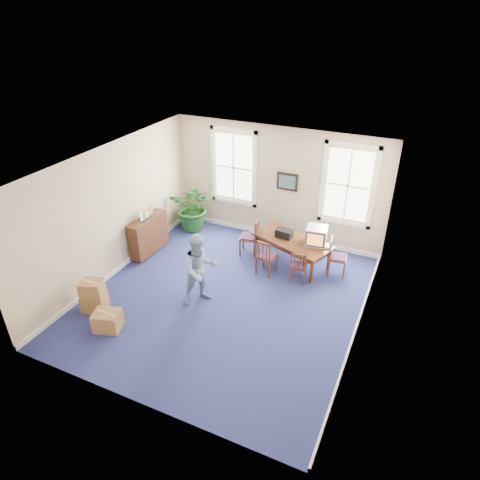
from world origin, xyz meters
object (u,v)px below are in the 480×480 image
at_px(man, 200,269).
at_px(potted_plant, 194,207).
at_px(credenza, 149,237).
at_px(chair_near_left, 267,256).
at_px(crt_tv, 316,236).
at_px(cardboard_boxes, 103,295).
at_px(conference_table, 291,251).

height_order(man, potted_plant, man).
bearing_deg(credenza, chair_near_left, 9.30).
distance_m(crt_tv, credenza, 4.41).
bearing_deg(cardboard_boxes, chair_near_left, 46.33).
bearing_deg(potted_plant, credenza, -103.91).
relative_size(potted_plant, cardboard_boxes, 1.05).
bearing_deg(conference_table, cardboard_boxes, -111.62).
bearing_deg(credenza, man, -26.86).
distance_m(man, cardboard_boxes, 2.18).
bearing_deg(crt_tv, cardboard_boxes, -143.95).
bearing_deg(crt_tv, credenza, -172.62).
relative_size(conference_table, credenza, 1.62).
bearing_deg(chair_near_left, cardboard_boxes, 54.00).
xyz_separation_m(crt_tv, credenza, (-4.23, -1.15, -0.43)).
bearing_deg(man, chair_near_left, 12.99).
distance_m(potted_plant, cardboard_boxes, 4.14).
relative_size(conference_table, potted_plant, 1.42).
bearing_deg(potted_plant, conference_table, -10.47).
height_order(conference_table, potted_plant, potted_plant).
xyz_separation_m(man, credenza, (-2.29, 1.27, -0.35)).
xyz_separation_m(crt_tv, man, (-1.94, -2.41, -0.08)).
distance_m(man, credenza, 2.64).
bearing_deg(potted_plant, cardboard_boxes, -88.83).
xyz_separation_m(chair_near_left, man, (-0.93, -1.68, 0.36)).
bearing_deg(chair_near_left, potted_plant, -16.98).
distance_m(conference_table, cardboard_boxes, 4.72).
height_order(conference_table, crt_tv, crt_tv).
xyz_separation_m(man, cardboard_boxes, (-1.79, -1.17, -0.45)).
height_order(credenza, cardboard_boxes, credenza).
distance_m(conference_table, crt_tv, 0.83).
height_order(conference_table, cardboard_boxes, cardboard_boxes).
bearing_deg(man, potted_plant, 74.21).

